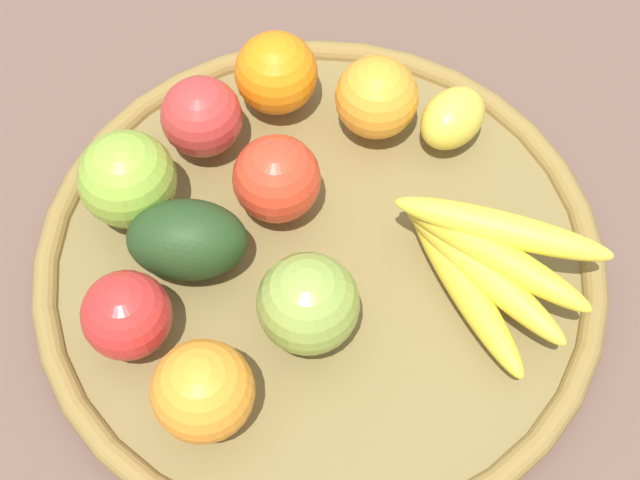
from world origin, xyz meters
name	(u,v)px	position (x,y,z in m)	size (l,w,h in m)	color
ground_plane	(320,273)	(0.00, 0.00, 0.00)	(2.40, 2.40, 0.00)	brown
basket	(320,263)	(0.00, 0.00, 0.02)	(0.47, 0.47, 0.03)	olive
banana_bunch	(485,260)	(0.13, -0.03, 0.07)	(0.17, 0.16, 0.06)	yellow
apple_1	(308,304)	(-0.01, -0.07, 0.07)	(0.08, 0.08, 0.08)	#88A141
avocado	(187,240)	(-0.10, -0.01, 0.07)	(0.09, 0.06, 0.06)	#213C1A
orange_0	(203,391)	(-0.08, -0.13, 0.07)	(0.07, 0.07, 0.07)	orange
apple_4	(127,179)	(-0.15, 0.05, 0.07)	(0.08, 0.08, 0.08)	#8BB037
orange_1	(377,97)	(0.05, 0.13, 0.07)	(0.07, 0.07, 0.07)	orange
orange_2	(276,73)	(-0.04, 0.16, 0.07)	(0.07, 0.07, 0.07)	orange
apple_0	(127,315)	(-0.14, -0.07, 0.07)	(0.07, 0.07, 0.07)	red
apple_3	(277,179)	(-0.03, 0.05, 0.07)	(0.07, 0.07, 0.07)	red
apple_2	(202,117)	(-0.10, 0.11, 0.07)	(0.07, 0.07, 0.07)	#C43532
lemon_0	(453,118)	(0.11, 0.12, 0.06)	(0.06, 0.05, 0.05)	yellow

